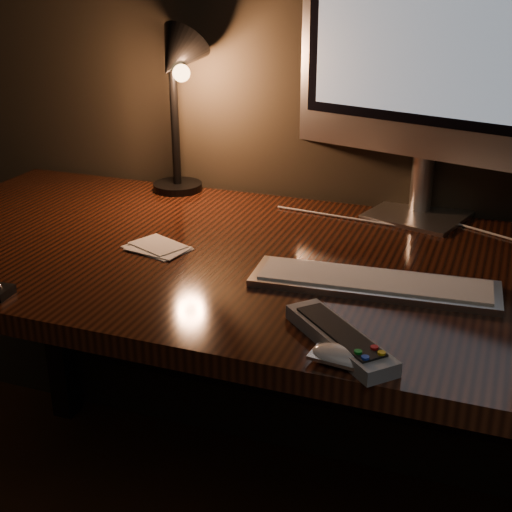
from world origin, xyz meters
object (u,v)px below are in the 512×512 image
(desk, at_px, (274,301))
(tv_remote, at_px, (339,338))
(keyboard, at_px, (374,283))
(desk_lamp, at_px, (177,81))
(monitor, at_px, (432,43))
(mouse, at_px, (344,358))

(desk, distance_m, tv_remote, 0.44)
(keyboard, xyz_separation_m, tv_remote, (-0.01, -0.22, 0.00))
(tv_remote, height_order, desk_lamp, desk_lamp)
(monitor, relative_size, mouse, 6.70)
(keyboard, bearing_deg, monitor, 83.45)
(monitor, height_order, mouse, monitor)
(monitor, relative_size, desk_lamp, 1.56)
(desk, distance_m, keyboard, 0.30)
(desk, xyz_separation_m, desk_lamp, (-0.32, 0.23, 0.40))
(tv_remote, xyz_separation_m, desk_lamp, (-0.54, 0.59, 0.26))
(desk, height_order, monitor, monitor)
(monitor, bearing_deg, mouse, -74.02)
(mouse, bearing_deg, tv_remote, 118.41)
(monitor, xyz_separation_m, tv_remote, (-0.02, -0.61, -0.36))
(monitor, distance_m, tv_remote, 0.71)
(mouse, distance_m, tv_remote, 0.05)
(desk, bearing_deg, keyboard, -30.48)
(mouse, height_order, desk_lamp, desk_lamp)
(tv_remote, distance_m, desk_lamp, 0.84)
(desk, relative_size, desk_lamp, 3.93)
(desk, bearing_deg, tv_remote, -57.88)
(monitor, relative_size, tv_remote, 3.11)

